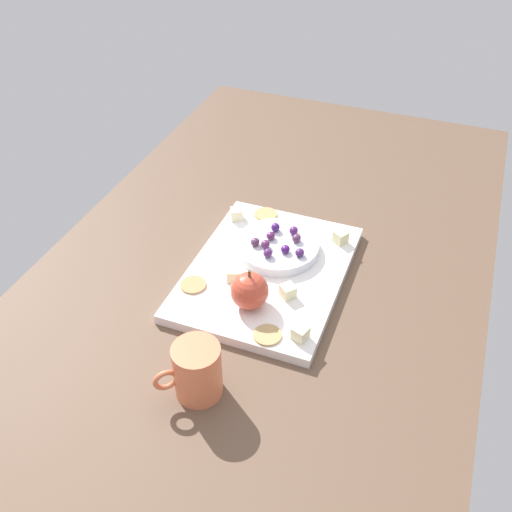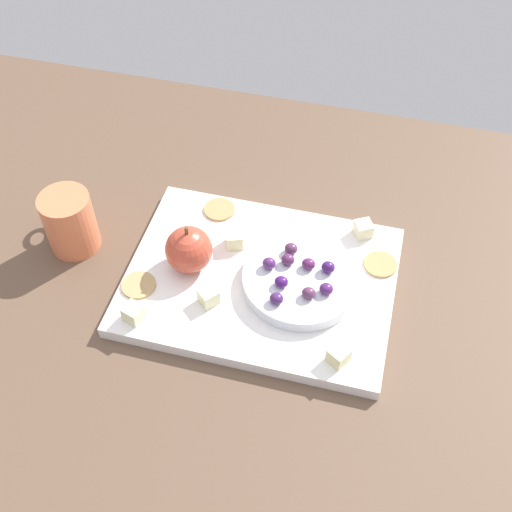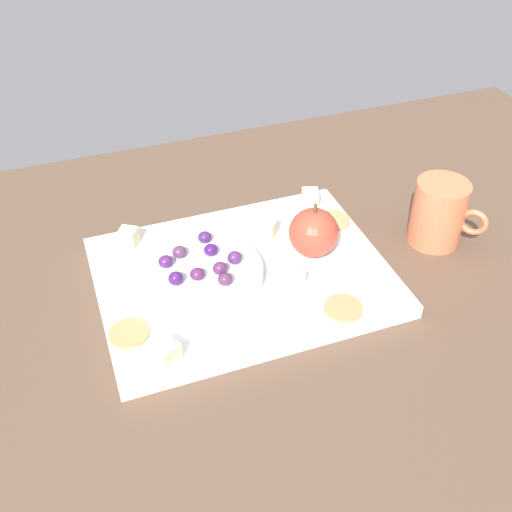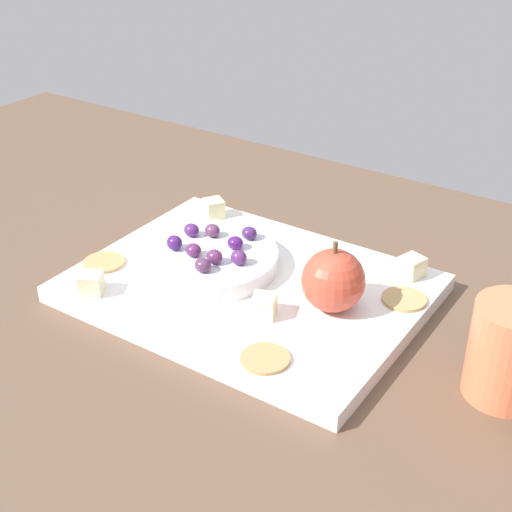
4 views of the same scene
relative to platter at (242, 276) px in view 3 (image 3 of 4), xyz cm
name	(u,v)px [view 3 (image 3 of 4)]	position (x,y,z in cm)	size (l,w,h in cm)	color
table	(222,305)	(3.47, 1.70, -2.55)	(148.64, 84.22, 3.16)	brown
platter	(242,276)	(0.00, 0.00, 0.00)	(37.52, 28.15, 1.95)	white
serving_dish	(200,275)	(5.74, 0.03, 1.97)	(16.25, 16.25, 2.00)	silver
apple_whole	(314,233)	(-10.25, -0.42, 4.32)	(6.70, 6.70, 6.70)	#BB442F
apple_stem	(315,208)	(-10.25, -0.42, 8.27)	(0.50, 0.50, 1.20)	brown
cheese_cube_0	(310,197)	(-14.62, -11.10, 2.16)	(2.38, 2.38, 2.38)	beige
cheese_cube_1	(128,237)	(12.88, -10.76, 2.16)	(2.38, 2.38, 2.38)	beige
cheese_cube_2	(267,229)	(-5.78, -5.99, 2.16)	(2.38, 2.38, 2.38)	beige
cheese_cube_3	(167,352)	(12.78, 11.53, 2.16)	(2.38, 2.38, 2.38)	beige
cheese_cube_4	(293,278)	(-5.13, 4.80, 2.16)	(2.38, 2.38, 2.38)	beige
cracker_0	(129,333)	(16.15, 6.25, 1.17)	(4.80, 4.80, 0.40)	tan
cracker_1	(333,220)	(-16.07, -5.87, 1.17)	(4.80, 4.80, 0.40)	tan
cracker_2	(343,308)	(-9.32, 11.02, 1.17)	(4.80, 4.80, 0.40)	tan
grape_0	(175,277)	(9.16, 1.37, 3.84)	(1.87, 1.68, 1.73)	#401B61
grape_1	(207,251)	(3.96, -2.31, 3.73)	(1.87, 1.68, 1.51)	#431761
grape_2	(206,237)	(3.33, -5.17, 3.73)	(1.87, 1.68, 1.52)	#43215A
grape_3	(235,258)	(1.12, 0.36, 3.82)	(1.87, 1.68, 1.70)	#522661
grape_4	(198,275)	(6.42, 1.95, 3.72)	(1.87, 1.68, 1.51)	#582251
grape_5	(166,261)	(9.57, -1.98, 3.76)	(1.87, 1.68, 1.58)	#4E2063
grape_6	(179,252)	(7.44, -3.25, 3.76)	(1.87, 1.68, 1.57)	#572F50
grape_7	(226,279)	(3.42, 3.81, 3.75)	(1.87, 1.68, 1.56)	#522D4D
grape_8	(220,266)	(3.34, 1.28, 3.79)	(1.87, 1.68, 1.64)	#582752
cup	(439,213)	(-28.98, 0.79, 3.79)	(8.66, 9.08, 9.52)	#E1744B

